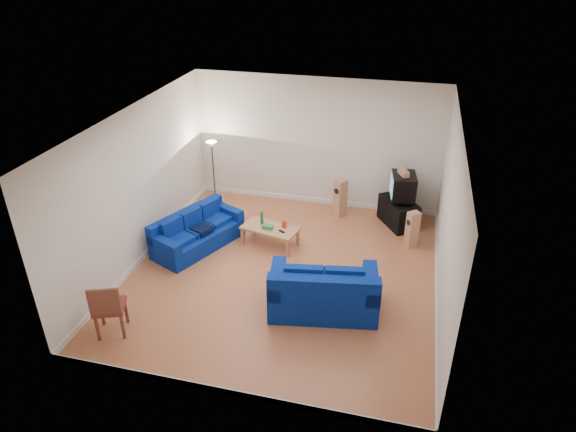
% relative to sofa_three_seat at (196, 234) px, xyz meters
% --- Properties ---
extents(room, '(6.01, 6.51, 3.21)m').
position_rel_sofa_three_seat_xyz_m(room, '(2.10, -0.56, 1.25)').
color(room, '#984C2F').
rests_on(room, ground).
extents(sofa_three_seat, '(1.63, 2.21, 0.79)m').
position_rel_sofa_three_seat_xyz_m(sofa_three_seat, '(0.00, 0.00, 0.00)').
color(sofa_three_seat, navy).
rests_on(sofa_three_seat, ground).
extents(sofa_loveseat, '(2.08, 1.38, 0.96)m').
position_rel_sofa_three_seat_xyz_m(sofa_loveseat, '(3.10, -1.53, 0.07)').
color(sofa_loveseat, navy).
rests_on(sofa_loveseat, ground).
extents(coffee_table, '(1.31, 0.85, 0.44)m').
position_rel_sofa_three_seat_xyz_m(coffee_table, '(1.55, 0.43, 0.09)').
color(coffee_table, tan).
rests_on(coffee_table, ground).
extents(bottle, '(0.09, 0.09, 0.31)m').
position_rel_sofa_three_seat_xyz_m(bottle, '(1.34, 0.53, 0.30)').
color(bottle, '#197233').
rests_on(bottle, coffee_table).
extents(tissue_box, '(0.22, 0.12, 0.09)m').
position_rel_sofa_three_seat_xyz_m(tissue_box, '(1.52, 0.35, 0.19)').
color(tissue_box, green).
rests_on(tissue_box, coffee_table).
extents(red_canister, '(0.12, 0.12, 0.15)m').
position_rel_sofa_three_seat_xyz_m(red_canister, '(1.85, 0.51, 0.22)').
color(red_canister, red).
rests_on(red_canister, coffee_table).
extents(remote, '(0.15, 0.12, 0.02)m').
position_rel_sofa_three_seat_xyz_m(remote, '(1.85, 0.30, 0.16)').
color(remote, black).
rests_on(remote, coffee_table).
extents(tv_stand, '(1.02, 1.16, 0.62)m').
position_rel_sofa_three_seat_xyz_m(tv_stand, '(4.21, 2.04, 0.02)').
color(tv_stand, black).
rests_on(tv_stand, ground).
extents(av_receiver, '(0.46, 0.51, 0.10)m').
position_rel_sofa_three_seat_xyz_m(av_receiver, '(4.26, 2.01, 0.38)').
color(av_receiver, black).
rests_on(av_receiver, tv_stand).
extents(television, '(0.62, 0.77, 0.55)m').
position_rel_sofa_three_seat_xyz_m(television, '(4.25, 2.05, 0.70)').
color(television, black).
rests_on(television, av_receiver).
extents(centre_speaker, '(0.29, 0.38, 0.12)m').
position_rel_sofa_three_seat_xyz_m(centre_speaker, '(4.22, 2.05, 1.04)').
color(centre_speaker, tan).
rests_on(centre_speaker, television).
extents(speaker_left, '(0.34, 0.35, 0.95)m').
position_rel_sofa_three_seat_xyz_m(speaker_left, '(2.81, 2.14, 0.18)').
color(speaker_left, tan).
rests_on(speaker_left, ground).
extents(speaker_right, '(0.31, 0.30, 0.83)m').
position_rel_sofa_three_seat_xyz_m(speaker_right, '(4.55, 1.13, 0.12)').
color(speaker_right, tan).
rests_on(speaker_right, ground).
extents(floor_lamp, '(0.28, 0.28, 1.66)m').
position_rel_sofa_three_seat_xyz_m(floor_lamp, '(-0.35, 2.02, 1.08)').
color(floor_lamp, black).
rests_on(floor_lamp, ground).
extents(dining_chair, '(0.65, 0.65, 1.05)m').
position_rel_sofa_three_seat_xyz_m(dining_chair, '(-0.26, -3.02, 0.29)').
color(dining_chair, brown).
rests_on(dining_chair, ground).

